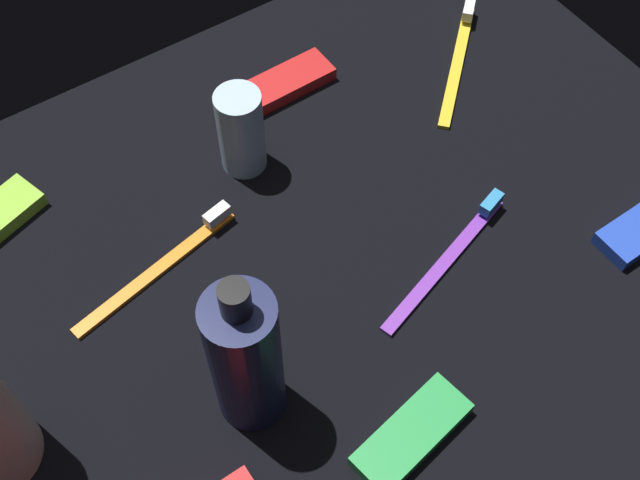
% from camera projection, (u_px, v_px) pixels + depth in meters
% --- Properties ---
extents(ground_plane, '(0.84, 0.64, 0.01)m').
position_uv_depth(ground_plane, '(320.00, 261.00, 0.75)').
color(ground_plane, black).
extents(lotion_bottle, '(0.06, 0.06, 0.18)m').
position_uv_depth(lotion_bottle, '(245.00, 358.00, 0.60)').
color(lotion_bottle, '#181E47').
rests_on(lotion_bottle, ground_plane).
extents(deodorant_stick, '(0.04, 0.04, 0.09)m').
position_uv_depth(deodorant_stick, '(241.00, 131.00, 0.77)').
color(deodorant_stick, silver).
rests_on(deodorant_stick, ground_plane).
extents(toothbrush_purple, '(0.18, 0.07, 0.02)m').
position_uv_depth(toothbrush_purple, '(452.00, 253.00, 0.74)').
color(toothbrush_purple, purple).
rests_on(toothbrush_purple, ground_plane).
extents(toothbrush_yellow, '(0.14, 0.13, 0.02)m').
position_uv_depth(toothbrush_yellow, '(459.00, 56.00, 0.88)').
color(toothbrush_yellow, yellow).
rests_on(toothbrush_yellow, ground_plane).
extents(toothbrush_orange, '(0.18, 0.05, 0.02)m').
position_uv_depth(toothbrush_orange, '(165.00, 261.00, 0.74)').
color(toothbrush_orange, orange).
rests_on(toothbrush_orange, ground_plane).
extents(snack_bar_green, '(0.11, 0.06, 0.01)m').
position_uv_depth(snack_bar_green, '(412.00, 434.00, 0.65)').
color(snack_bar_green, green).
rests_on(snack_bar_green, ground_plane).
extents(snack_bar_red, '(0.10, 0.04, 0.01)m').
position_uv_depth(snack_bar_red, '(285.00, 83.00, 0.86)').
color(snack_bar_red, red).
rests_on(snack_bar_red, ground_plane).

